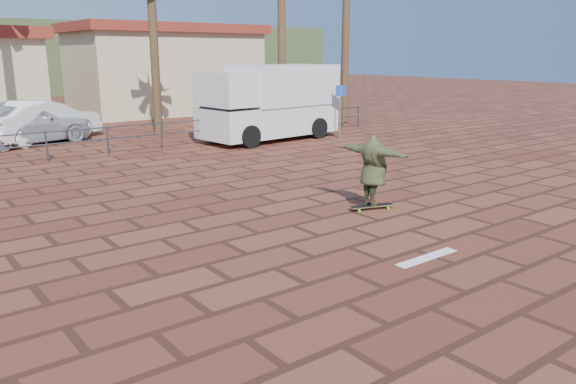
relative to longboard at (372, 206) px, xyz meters
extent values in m
plane|color=brown|center=(-2.15, -1.53, -0.08)|extent=(120.00, 120.00, 0.00)
cube|color=white|center=(-1.45, -2.73, -0.08)|extent=(1.40, 0.22, 0.01)
cylinder|color=#47494F|center=(-4.15, 10.47, 0.42)|extent=(0.06, 0.06, 1.00)
cylinder|color=#47494F|center=(-2.15, 10.47, 0.42)|extent=(0.06, 0.06, 1.00)
cylinder|color=#47494F|center=(-0.15, 10.47, 0.42)|extent=(0.06, 0.06, 1.00)
cylinder|color=#47494F|center=(1.85, 10.47, 0.42)|extent=(0.06, 0.06, 1.00)
cylinder|color=#47494F|center=(3.85, 10.47, 0.42)|extent=(0.06, 0.06, 1.00)
cylinder|color=#47494F|center=(5.85, 10.47, 0.42)|extent=(0.06, 0.06, 1.00)
cylinder|color=#47494F|center=(7.85, 10.47, 0.42)|extent=(0.06, 0.06, 1.00)
cylinder|color=#47494F|center=(9.85, 10.47, 0.42)|extent=(0.06, 0.06, 1.00)
cylinder|color=#47494F|center=(-2.15, 10.47, 0.87)|extent=(24.00, 0.05, 0.05)
cylinder|color=#47494F|center=(-2.15, 10.47, 0.47)|extent=(24.00, 0.05, 0.05)
cylinder|color=brown|center=(1.35, 13.97, 3.17)|extent=(0.36, 0.36, 6.50)
cylinder|color=brown|center=(6.85, 12.47, 3.82)|extent=(0.36, 0.36, 7.80)
cylinder|color=brown|center=(9.85, 11.47, 4.32)|extent=(0.36, 0.36, 8.80)
cube|color=beige|center=(5.85, 22.47, 2.17)|extent=(10.00, 6.00, 4.50)
cube|color=maroon|center=(5.85, 22.47, 4.67)|extent=(10.60, 6.60, 0.50)
cube|color=olive|center=(0.00, 0.00, 0.01)|extent=(1.07, 0.55, 0.02)
cube|color=black|center=(0.00, 0.00, 0.02)|extent=(1.02, 0.52, 0.00)
cube|color=silver|center=(-0.34, 0.11, -0.02)|extent=(0.11, 0.18, 0.03)
cube|color=silver|center=(0.34, -0.11, -0.02)|extent=(0.11, 0.18, 0.03)
cylinder|color=#64C028|center=(-0.38, 0.01, -0.05)|extent=(0.07, 0.05, 0.07)
cylinder|color=#64C028|center=(-0.31, 0.21, -0.05)|extent=(0.07, 0.05, 0.07)
cylinder|color=#64C028|center=(0.31, -0.21, -0.05)|extent=(0.07, 0.05, 0.07)
cylinder|color=#64C028|center=(0.38, -0.01, -0.05)|extent=(0.07, 0.05, 0.07)
imported|color=#3A4324|center=(0.00, 0.00, 0.81)|extent=(0.66, 1.98, 1.59)
cube|color=silver|center=(4.33, 9.97, 0.71)|extent=(5.88, 2.81, 1.16)
cube|color=silver|center=(5.07, 10.04, 2.08)|extent=(4.42, 2.78, 1.58)
cube|color=silver|center=(2.34, 9.80, 2.03)|extent=(1.88, 2.46, 1.27)
cube|color=black|center=(1.65, 9.74, 1.55)|extent=(0.22, 1.79, 0.69)
cylinder|color=black|center=(2.54, 8.70, 0.34)|extent=(0.87, 0.37, 0.84)
cylinder|color=black|center=(2.35, 10.91, 0.34)|extent=(0.87, 0.37, 0.84)
cylinder|color=black|center=(6.11, 9.01, 0.34)|extent=(0.87, 0.37, 0.84)
cylinder|color=black|center=(5.92, 11.22, 0.34)|extent=(0.87, 0.37, 0.84)
imported|color=#AAACB1|center=(-3.86, 14.47, 0.74)|extent=(5.15, 3.06, 1.64)
imported|color=white|center=(-3.15, 14.97, 0.73)|extent=(5.20, 3.81, 1.63)
cylinder|color=gray|center=(6.83, 8.47, 0.98)|extent=(0.06, 0.06, 2.12)
cube|color=#193FB2|center=(6.83, 8.47, 1.84)|extent=(0.41, 0.21, 0.43)
camera|label=1|loc=(-8.89, -8.47, 3.34)|focal=35.00mm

